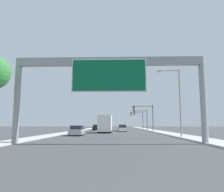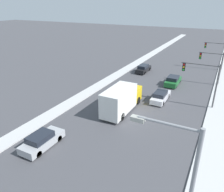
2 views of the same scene
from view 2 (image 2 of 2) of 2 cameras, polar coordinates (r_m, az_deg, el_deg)
The scene contains 10 objects.
sidewalk_right at distance 42.94m, azimuth 27.31°, elevation 3.26°, with size 3.00×120.00×0.15m.
median_strip_left at distance 46.49m, azimuth 4.09°, elevation 7.20°, with size 2.00×120.00×0.15m.
car_near_right at distance 22.31m, azimuth -17.83°, elevation -11.00°, with size 1.86×4.49×1.47m.
car_far_center at distance 38.25m, azimuth 15.64°, elevation 3.86°, with size 1.90×4.64×1.54m.
car_far_right at distance 44.33m, azimuth 8.19°, elevation 7.08°, with size 1.75×4.69×1.50m.
car_near_left at distance 31.50m, azimuth 12.56°, elevation -0.09°, with size 1.70×4.70×1.42m.
truck_box_primary at distance 27.39m, azimuth 2.49°, elevation -0.83°, with size 2.45×7.85×3.32m.
traffic_light_near_intersection at distance 30.35m, azimuth 23.04°, elevation 4.51°, with size 4.72×0.32×5.95m.
traffic_light_mid_block at distance 40.08m, azimuth 24.94°, elevation 7.89°, with size 3.79×0.32×5.52m.
traffic_light_far_intersection at distance 49.84m, azimuth 25.77°, elevation 10.53°, with size 4.13×0.32×5.67m.
Camera 2 is at (8.83, 19.00, 12.81)m, focal length 35.00 mm.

